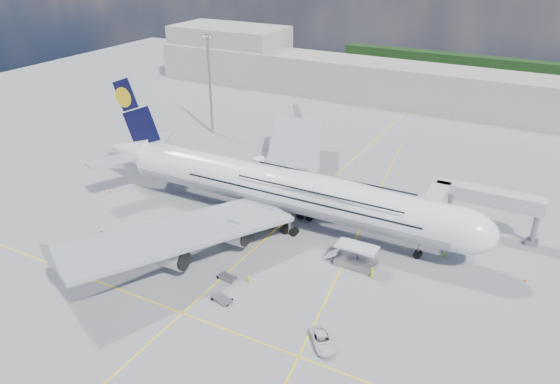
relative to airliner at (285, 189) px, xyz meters
The scene contains 31 objects.
ground 12.13m from the airliner, 91.49° to the right, with size 300.00×300.00×0.00m, color gray.
taxi_line_main 12.13m from the airliner, 91.49° to the right, with size 0.25×220.00×0.01m, color yellow.
taxi_line_cross 30.78m from the airliner, 90.50° to the right, with size 120.00×0.25×0.01m, color yellow.
taxi_line_diag 15.36m from the airliner, ahead, with size 0.25×100.00×0.01m, color yellow.
airliner is the anchor object (origin of this frame).
jet_bridge 31.50m from the airliner, 20.31° to the left, with size 18.80×12.10×8.50m.
cargo_loader 18.87m from the airliner, 23.23° to the right, with size 8.53×3.20×3.67m.
light_mast 53.72m from the airliner, 139.00° to the left, with size 3.00×0.70×25.50m.
terminal 85.00m from the airliner, 90.18° to the left, with size 180.00×16.00×12.00m, color #B2AD9E.
hangar 114.20m from the airliner, 127.98° to the left, with size 40.00×22.00×18.00m, color #B2AD9E.
dolly_row_a 32.71m from the airliner, 142.52° to the right, with size 3.61×2.81×0.47m.
dolly_row_b 24.67m from the airliner, 142.23° to the right, with size 3.41×2.05×2.06m.
dolly_row_c 23.71m from the airliner, 123.38° to the right, with size 3.48×2.41×0.46m.
dolly_back 24.56m from the airliner, 129.65° to the right, with size 3.38×1.95×0.48m.
dolly_nose_far 26.02m from the airliner, 83.08° to the right, with size 3.65×2.74×0.48m.
dolly_nose_near 21.05m from the airliner, 88.41° to the right, with size 3.27×2.09×0.45m.
baggage_tug 24.45m from the airliner, 123.80° to the right, with size 3.26×2.13×1.88m.
catering_truck_inner 21.54m from the airliner, 128.75° to the left, with size 7.16×4.23×4.00m.
catering_truck_outer 32.41m from the airliner, 118.69° to the left, with size 7.72×5.09×4.26m.
service_van 33.65m from the airliner, 53.51° to the right, with size 2.48×5.37×1.49m, color silver.
crew_nose 29.26m from the airliner, ahead, with size 0.55×0.36×1.51m, color #B9FD1A.
crew_loader 19.77m from the airliner, 11.43° to the right, with size 0.81×0.63×1.67m, color #E3EF19.
crew_wing 23.74m from the airliner, 113.74° to the right, with size 1.00×0.42×1.70m, color #E5FF1A.
crew_van 22.75m from the airliner, 23.86° to the right, with size 0.87×0.57×1.78m, color #D7F91A.
crew_tug 20.97m from the airliner, 77.69° to the right, with size 0.99×0.57×1.53m, color #A9FF1A.
cone_nose 41.65m from the airliner, ahead, with size 0.48×0.48×0.61m.
cone_wing_left_inner 15.90m from the airliner, 106.12° to the left, with size 0.45×0.45×0.58m.
cone_wing_left_outer 27.45m from the airliner, 124.02° to the left, with size 0.47×0.47×0.60m.
cone_wing_right_inner 22.81m from the airliner, 132.47° to the right, with size 0.46×0.46×0.58m.
cone_wing_right_outer 28.42m from the airliner, 122.68° to the right, with size 0.49×0.49×0.62m.
cone_tail 38.51m from the airliner, behind, with size 0.46×0.46×0.59m.
Camera 1 is at (41.37, -67.67, 48.32)m, focal length 35.00 mm.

